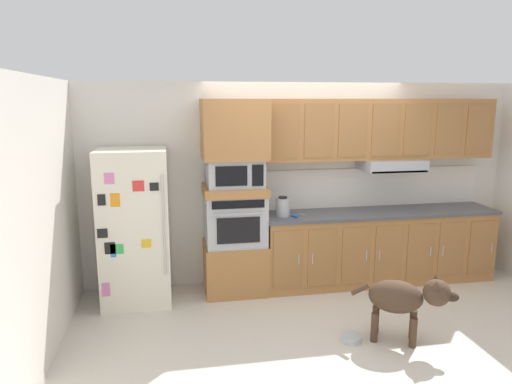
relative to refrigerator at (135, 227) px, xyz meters
The scene contains 17 objects.
ground_plane 2.35m from the refrigerator, 18.19° to the right, with size 9.60×9.60×0.00m, color beige.
back_kitchen_wall 2.14m from the refrigerator, 11.76° to the left, with size 6.20×0.12×2.50m, color silver.
side_panel_left 1.06m from the refrigerator, 137.11° to the right, with size 0.12×7.10×2.50m, color silver.
refrigerator is the anchor object (origin of this frame).
oven_base_cabinet 1.29m from the refrigerator, ahead, with size 0.74×0.62×0.60m, color #A8703D.
built_in_oven 1.15m from the refrigerator, ahead, with size 0.70×0.62×0.60m.
appliance_mid_shelf 1.21m from the refrigerator, ahead, with size 0.74×0.62×0.10m, color #A8703D.
microwave 1.29m from the refrigerator, ahead, with size 0.64×0.54×0.32m.
appliance_upper_cabinet 1.58m from the refrigerator, ahead, with size 0.74×0.62×0.68m, color #A8703D.
lower_cabinet_run 3.02m from the refrigerator, ahead, with size 2.93×0.63×0.88m.
countertop_slab 2.99m from the refrigerator, ahead, with size 2.97×0.64×0.04m, color #4C4C51.
backsplash_panel 3.02m from the refrigerator, ahead, with size 2.97×0.02×0.50m, color silver.
upper_cabinet_with_hood 3.17m from the refrigerator, ahead, with size 2.93×0.48×0.88m.
screwdriver 1.86m from the refrigerator, ahead, with size 0.17×0.16×0.03m.
electric_kettle 1.73m from the refrigerator, ahead, with size 0.17×0.17×0.24m.
dog 2.98m from the refrigerator, 29.33° to the right, with size 0.90×0.56×0.68m.
dog_food_bowl 2.62m from the refrigerator, 33.11° to the right, with size 0.20×0.20×0.06m.
Camera 1 is at (-1.64, -4.62, 2.30)m, focal length 33.00 mm.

